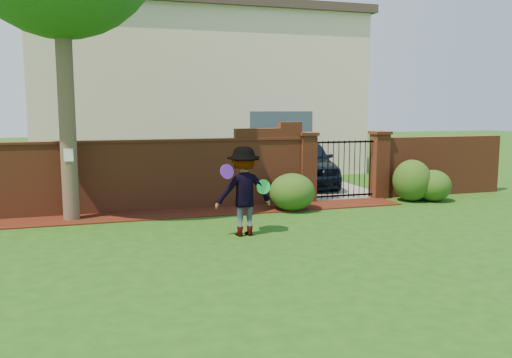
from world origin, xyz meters
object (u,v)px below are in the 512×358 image
object	(u,v)px
car	(304,162)
frisbee_purple	(227,172)
man	(244,192)
frisbee_green	(263,187)

from	to	relation	value
car	frisbee_purple	distance (m)	7.34
car	man	distance (m)	6.96
frisbee_green	man	bearing A→B (deg)	165.69
man	frisbee_purple	size ratio (longest dim) A/B	6.16
car	frisbee_green	world-z (taller)	car
frisbee_green	frisbee_purple	bearing A→B (deg)	-173.79
man	frisbee_green	distance (m)	0.39
frisbee_purple	man	bearing A→B (deg)	24.65
man	frisbee_purple	bearing A→B (deg)	23.30
man	frisbee_purple	world-z (taller)	man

